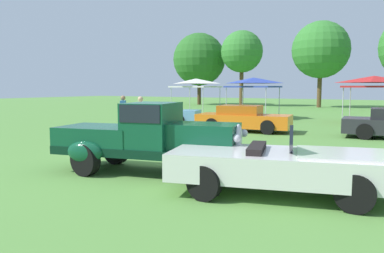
# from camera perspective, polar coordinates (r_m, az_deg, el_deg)

# --- Properties ---
(ground_plane) EXTENTS (120.00, 120.00, 0.00)m
(ground_plane) POSITION_cam_1_polar(r_m,az_deg,el_deg) (9.70, -7.43, -6.32)
(ground_plane) COLOR #568C3D
(feature_pickup_truck) EXTENTS (4.73, 2.56, 1.70)m
(feature_pickup_truck) POSITION_cam_1_polar(r_m,az_deg,el_deg) (8.99, -6.56, -1.66)
(feature_pickup_truck) COLOR black
(feature_pickup_truck) RESTS_ON ground_plane
(neighbor_convertible) EXTENTS (4.49, 2.73, 1.40)m
(neighbor_convertible) POSITION_cam_1_polar(r_m,az_deg,el_deg) (7.38, 13.82, -5.76)
(neighbor_convertible) COLOR silver
(neighbor_convertible) RESTS_ON ground_plane
(show_car_skyblue) EXTENTS (4.65, 2.88, 1.22)m
(show_car_skyblue) POSITION_cam_1_polar(r_m,az_deg,el_deg) (21.08, -4.94, 2.01)
(show_car_skyblue) COLOR #669EDB
(show_car_skyblue) RESTS_ON ground_plane
(show_car_orange) EXTENTS (4.50, 2.26, 1.22)m
(show_car_orange) POSITION_cam_1_polar(r_m,az_deg,el_deg) (17.64, 7.76, 1.20)
(show_car_orange) COLOR orange
(show_car_orange) RESTS_ON ground_plane
(spectator_near_truck) EXTENTS (0.42, 0.47, 1.69)m
(spectator_near_truck) POSITION_cam_1_polar(r_m,az_deg,el_deg) (17.31, -10.46, 2.11)
(spectator_near_truck) COLOR #9E998E
(spectator_near_truck) RESTS_ON ground_plane
(spectator_by_row) EXTENTS (0.45, 0.33, 1.69)m
(spectator_by_row) POSITION_cam_1_polar(r_m,az_deg,el_deg) (15.56, -7.85, 1.72)
(spectator_by_row) COLOR #7F7056
(spectator_by_row) RESTS_ON ground_plane
(canopy_tent_left_field) EXTENTS (2.97, 2.97, 2.71)m
(canopy_tent_left_field) POSITION_cam_1_polar(r_m,az_deg,el_deg) (27.91, 0.60, 6.75)
(canopy_tent_left_field) COLOR #B7B7BC
(canopy_tent_left_field) RESTS_ON ground_plane
(canopy_tent_center_field) EXTENTS (2.99, 2.99, 2.71)m
(canopy_tent_center_field) POSITION_cam_1_polar(r_m,az_deg,el_deg) (25.21, 9.39, 6.75)
(canopy_tent_center_field) COLOR #B7B7BC
(canopy_tent_center_field) RESTS_ON ground_plane
(canopy_tent_right_field) EXTENTS (3.10, 3.10, 2.71)m
(canopy_tent_right_field) POSITION_cam_1_polar(r_m,az_deg,el_deg) (23.47, 26.07, 6.28)
(canopy_tent_right_field) COLOR #B7B7BC
(canopy_tent_right_field) RESTS_ON ground_plane
(treeline_far_left) EXTENTS (6.17, 6.17, 8.45)m
(treeline_far_left) POSITION_cam_1_polar(r_m,az_deg,el_deg) (44.90, 1.11, 10.21)
(treeline_far_left) COLOR #47331E
(treeline_far_left) RESTS_ON ground_plane
(treeline_mid_left) EXTENTS (4.57, 4.57, 8.24)m
(treeline_mid_left) POSITION_cam_1_polar(r_m,az_deg,el_deg) (41.92, 7.63, 11.24)
(treeline_mid_left) COLOR brown
(treeline_mid_left) RESTS_ON ground_plane
(treeline_center) EXTENTS (5.77, 5.77, 8.75)m
(treeline_center) POSITION_cam_1_polar(r_m,az_deg,el_deg) (40.79, 19.08, 11.01)
(treeline_center) COLOR brown
(treeline_center) RESTS_ON ground_plane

